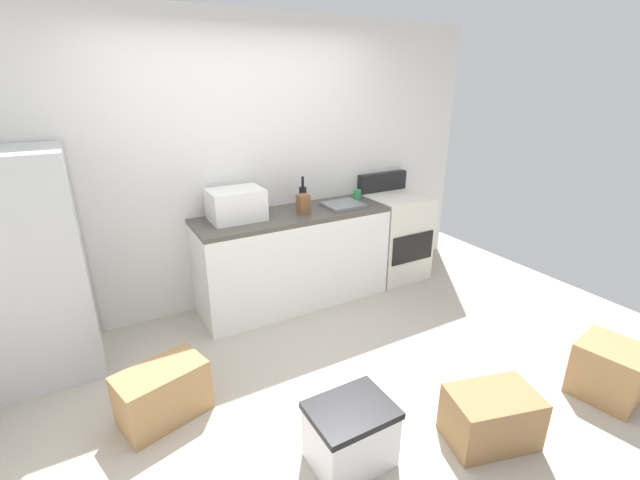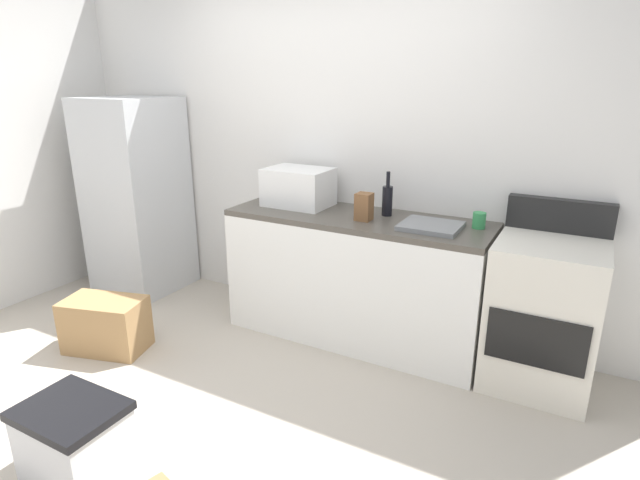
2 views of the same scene
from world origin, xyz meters
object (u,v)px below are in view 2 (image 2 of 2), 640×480
refrigerator (137,196)px  wine_bottle (387,200)px  knife_block (364,207)px  stove_oven (543,312)px  microwave (299,187)px  coffee_mug (479,220)px  cardboard_box_medium (106,325)px  storage_bin (75,441)px

refrigerator → wine_bottle: size_ratio=5.46×
wine_bottle → knife_block: size_ratio=1.67×
stove_oven → wine_bottle: wine_bottle is taller
microwave → coffee_mug: bearing=1.4°
coffee_mug → cardboard_box_medium: coffee_mug is taller
stove_oven → coffee_mug: stove_oven is taller
refrigerator → cardboard_box_medium: 1.30m
wine_bottle → storage_bin: bearing=-110.4°
cardboard_box_medium → stove_oven: bearing=20.7°
wine_bottle → cardboard_box_medium: (-1.58, -1.10, -0.83)m
coffee_mug → storage_bin: 2.50m
coffee_mug → cardboard_box_medium: 2.57m
microwave → stove_oven: bearing=-2.1°
stove_oven → knife_block: stove_oven is taller
wine_bottle → storage_bin: (-0.73, -1.98, -0.82)m
coffee_mug → cardboard_box_medium: (-2.20, -1.09, -0.77)m
coffee_mug → storage_bin: size_ratio=0.22×
knife_block → wine_bottle: bearing=63.7°
stove_oven → storage_bin: size_ratio=2.39×
storage_bin → microwave: bearing=88.1°
refrigerator → coffee_mug: bearing=3.0°
wine_bottle → knife_block: (-0.09, -0.18, -0.02)m
refrigerator → cardboard_box_medium: size_ratio=3.08×
microwave → storage_bin: 2.11m
refrigerator → cardboard_box_medium: refrigerator is taller
microwave → knife_block: (0.58, -0.14, -0.05)m
cardboard_box_medium → wine_bottle: bearing=34.8°
refrigerator → stove_oven: bearing=1.0°
stove_oven → knife_block: (-1.14, -0.08, 0.52)m
refrigerator → storage_bin: bearing=-50.8°
refrigerator → stove_oven: size_ratio=1.49×
microwave → cardboard_box_medium: bearing=-130.7°
refrigerator → wine_bottle: refrigerator is taller
stove_oven → wine_bottle: (-1.05, 0.10, 0.54)m
microwave → wine_bottle: size_ratio=1.53×
stove_oven → cardboard_box_medium: (-2.64, -1.00, -0.28)m
microwave → refrigerator: bearing=-175.6°
stove_oven → storage_bin: 2.60m
cardboard_box_medium → microwave: bearing=49.3°
knife_block → coffee_mug: bearing=13.8°
refrigerator → storage_bin: (1.48, -1.82, -0.63)m
coffee_mug → wine_bottle: bearing=179.1°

